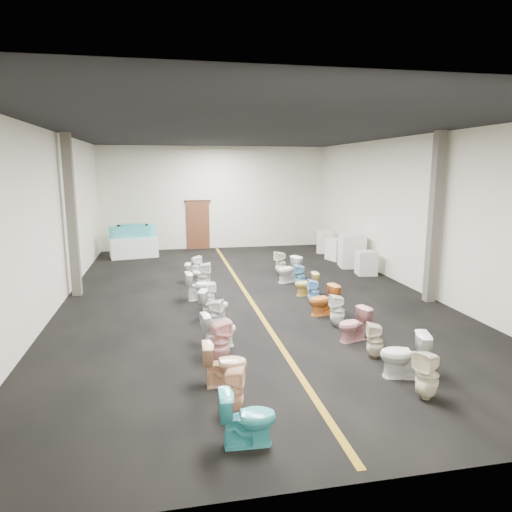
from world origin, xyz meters
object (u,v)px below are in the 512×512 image
at_px(appliance_crate_a, 366,263).
at_px(toilet_right_7, 306,284).
at_px(toilet_right_3, 354,325).
at_px(toilet_right_8, 300,277).
at_px(toilet_left_4, 219,330).
at_px(toilet_right_1, 404,355).
at_px(toilet_left_7, 209,295).
at_px(toilet_left_10, 196,274).
at_px(toilet_left_2, 225,364).
at_px(toilet_right_0, 427,375).
at_px(toilet_left_1, 233,390).
at_px(toilet_right_9, 288,270).
at_px(toilet_left_9, 204,277).
at_px(toilet_right_2, 375,341).
at_px(appliance_crate_c, 338,249).
at_px(toilet_left_11, 196,267).
at_px(appliance_crate_b, 352,251).
at_px(toilet_right_10, 281,263).
at_px(toilet_left_5, 215,315).
at_px(bathtub, 133,231).
at_px(appliance_crate_d, 324,242).
at_px(toilet_left_8, 199,286).
at_px(toilet_right_4, 337,310).
at_px(toilet_left_6, 214,305).
at_px(toilet_left_3, 220,342).
at_px(toilet_left_0, 248,418).
at_px(toilet_right_5, 323,300).

xyz_separation_m(appliance_crate_a, toilet_right_7, (-2.76, -2.09, -0.07)).
relative_size(toilet_right_3, toilet_right_7, 1.06).
bearing_deg(toilet_right_8, appliance_crate_a, 130.51).
height_order(toilet_left_4, toilet_right_1, toilet_right_1).
bearing_deg(toilet_left_7, toilet_left_10, -10.35).
height_order(toilet_left_2, toilet_right_0, toilet_right_0).
bearing_deg(toilet_left_1, toilet_right_9, -3.61).
distance_m(appliance_crate_a, toilet_right_8, 3.04).
relative_size(toilet_left_9, toilet_right_2, 1.22).
bearing_deg(toilet_left_7, toilet_right_3, -149.45).
relative_size(toilet_left_4, toilet_right_1, 0.87).
height_order(toilet_left_7, toilet_right_9, toilet_right_9).
xyz_separation_m(appliance_crate_a, appliance_crate_c, (0.00, 2.57, 0.02)).
bearing_deg(toilet_right_3, toilet_left_11, -170.85).
relative_size(appliance_crate_b, toilet_right_10, 1.45).
height_order(toilet_left_2, toilet_right_7, toilet_left_2).
height_order(toilet_left_1, toilet_right_9, toilet_right_9).
height_order(toilet_left_11, toilet_right_8, toilet_right_8).
bearing_deg(toilet_right_0, toilet_right_2, 159.47).
xyz_separation_m(toilet_left_4, toilet_right_8, (2.91, 4.00, 0.01)).
bearing_deg(toilet_left_10, toilet_right_0, -147.43).
bearing_deg(toilet_right_7, toilet_left_1, -25.64).
xyz_separation_m(toilet_left_5, toilet_right_9, (2.75, 3.93, 0.05)).
bearing_deg(bathtub, appliance_crate_c, -21.06).
height_order(appliance_crate_c, appliance_crate_d, appliance_crate_d).
bearing_deg(toilet_right_0, toilet_left_5, -165.55).
bearing_deg(toilet_left_8, toilet_right_4, -139.84).
xyz_separation_m(bathtub, toilet_left_6, (2.37, -8.35, -0.72)).
bearing_deg(toilet_right_3, toilet_right_10, 164.77).
height_order(appliance_crate_a, toilet_right_7, appliance_crate_a).
xyz_separation_m(appliance_crate_a, toilet_left_3, (-5.70, -6.14, 0.01)).
bearing_deg(toilet_left_0, toilet_left_11, 3.04).
bearing_deg(toilet_right_9, toilet_right_0, -20.50).
height_order(toilet_left_6, toilet_right_8, toilet_right_8).
bearing_deg(appliance_crate_b, toilet_left_4, -130.50).
xyz_separation_m(appliance_crate_b, toilet_left_1, (-5.72, -9.17, -0.23)).
bearing_deg(toilet_right_0, toilet_left_0, -101.76).
xyz_separation_m(bathtub, toilet_right_9, (5.06, -5.23, -0.67)).
xyz_separation_m(toilet_left_11, toilet_right_10, (2.84, -0.15, 0.04)).
bearing_deg(toilet_left_8, toilet_left_11, -7.99).
xyz_separation_m(toilet_left_1, toilet_right_2, (2.93, 1.44, -0.01)).
xyz_separation_m(toilet_left_0, toilet_right_0, (2.95, 0.63, 0.02)).
xyz_separation_m(appliance_crate_d, toilet_right_3, (-2.83, -9.75, -0.11)).
relative_size(toilet_left_2, toilet_left_10, 1.14).
xyz_separation_m(toilet_left_4, toilet_right_1, (2.96, -2.00, 0.05)).
relative_size(toilet_right_0, toilet_right_8, 1.07).
distance_m(toilet_left_11, toilet_right_5, 5.30).
relative_size(toilet_left_4, toilet_right_4, 0.96).
xyz_separation_m(appliance_crate_b, toilet_left_9, (-5.56, -2.25, -0.16)).
height_order(toilet_left_3, toilet_left_10, toilet_left_3).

